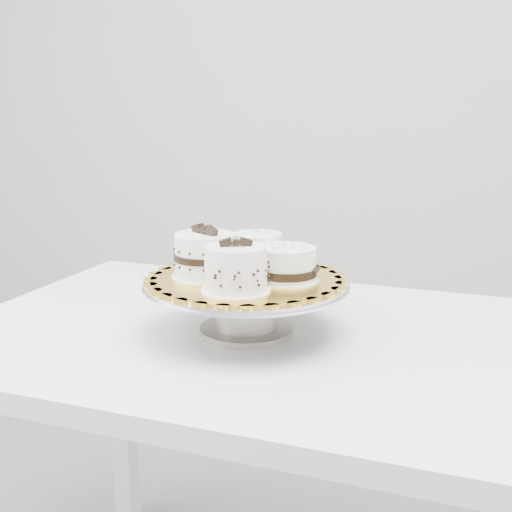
% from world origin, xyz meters
% --- Properties ---
extents(wall_back, '(3.50, 0.02, 2.80)m').
position_xyz_m(wall_back, '(0.00, 1.75, 1.40)').
color(wall_back, '#BBB9B7').
rests_on(wall_back, floor).
extents(table, '(1.23, 0.92, 0.75)m').
position_xyz_m(table, '(0.10, 0.03, 0.66)').
color(table, white).
rests_on(table, floor).
extents(cake_stand, '(0.37, 0.37, 0.10)m').
position_xyz_m(cake_stand, '(0.08, 0.00, 0.82)').
color(cake_stand, gray).
rests_on(cake_stand, table).
extents(cake_board, '(0.37, 0.37, 0.00)m').
position_xyz_m(cake_board, '(0.08, 0.00, 0.85)').
color(cake_board, gold).
rests_on(cake_board, cake_stand).
extents(cake_swirl, '(0.13, 0.13, 0.09)m').
position_xyz_m(cake_swirl, '(0.08, -0.08, 0.89)').
color(cake_swirl, white).
rests_on(cake_swirl, cake_board).
extents(cake_banded, '(0.15, 0.15, 0.10)m').
position_xyz_m(cake_banded, '(0.01, -0.01, 0.89)').
color(cake_banded, white).
rests_on(cake_banded, cake_board).
extents(cake_dots, '(0.12, 0.12, 0.07)m').
position_xyz_m(cake_dots, '(0.09, 0.07, 0.89)').
color(cake_dots, white).
rests_on(cake_dots, cake_board).
extents(cake_ribbon, '(0.12, 0.11, 0.06)m').
position_xyz_m(cake_ribbon, '(0.15, -0.00, 0.88)').
color(cake_ribbon, white).
rests_on(cake_ribbon, cake_board).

